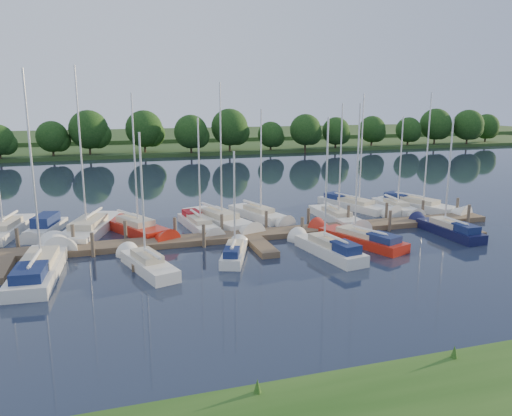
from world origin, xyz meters
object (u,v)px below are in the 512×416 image
object	(u,v)px
sailboat_n_0	(5,232)
sailboat_s_2	(234,254)
dock	(252,238)
motorboat	(45,229)
sailboat_n_5	(220,222)

from	to	relation	value
sailboat_n_0	sailboat_s_2	size ratio (longest dim) A/B	1.53
dock	sailboat_n_0	distance (m)	18.34
motorboat	sailboat_n_5	xyz separation A→B (m)	(13.11, -1.45, -0.08)
sailboat_n_0	dock	bearing A→B (deg)	169.95
sailboat_n_0	sailboat_n_5	bearing A→B (deg)	-175.02
sailboat_n_0	sailboat_s_2	world-z (taller)	sailboat_n_0
dock	sailboat_n_0	bearing A→B (deg)	158.76
sailboat_n_0	sailboat_n_5	world-z (taller)	sailboat_n_5
sailboat_n_0	sailboat_n_5	xyz separation A→B (m)	(15.91, -1.73, 0.01)
sailboat_n_0	motorboat	xyz separation A→B (m)	(2.80, -0.28, 0.08)
dock	sailboat_s_2	size ratio (longest dim) A/B	5.62
dock	motorboat	distance (m)	15.65
dock	sailboat_n_5	xyz separation A→B (m)	(-1.18, 4.91, 0.08)
sailboat_n_0	sailboat_s_2	distance (m)	18.03
dock	motorboat	size ratio (longest dim) A/B	6.96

